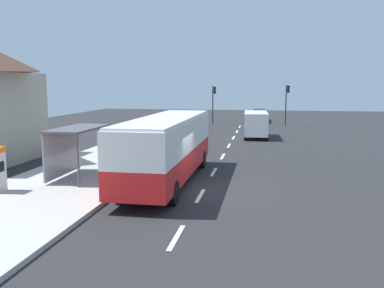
% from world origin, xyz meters
% --- Properties ---
extents(ground_plane, '(56.00, 92.00, 0.04)m').
position_xyz_m(ground_plane, '(0.00, 14.00, -0.02)').
color(ground_plane, '#262628').
extents(sidewalk_platform, '(6.20, 30.00, 0.18)m').
position_xyz_m(sidewalk_platform, '(-6.40, 2.00, 0.09)').
color(sidewalk_platform, '#ADAAA3').
rests_on(sidewalk_platform, ground).
extents(lane_stripe_seg_0, '(0.16, 2.20, 0.01)m').
position_xyz_m(lane_stripe_seg_0, '(0.25, -6.00, 0.01)').
color(lane_stripe_seg_0, silver).
rests_on(lane_stripe_seg_0, ground).
extents(lane_stripe_seg_1, '(0.16, 2.20, 0.01)m').
position_xyz_m(lane_stripe_seg_1, '(0.25, -1.00, 0.01)').
color(lane_stripe_seg_1, silver).
rests_on(lane_stripe_seg_1, ground).
extents(lane_stripe_seg_2, '(0.16, 2.20, 0.01)m').
position_xyz_m(lane_stripe_seg_2, '(0.25, 4.00, 0.01)').
color(lane_stripe_seg_2, silver).
rests_on(lane_stripe_seg_2, ground).
extents(lane_stripe_seg_3, '(0.16, 2.20, 0.01)m').
position_xyz_m(lane_stripe_seg_3, '(0.25, 9.00, 0.01)').
color(lane_stripe_seg_3, silver).
rests_on(lane_stripe_seg_3, ground).
extents(lane_stripe_seg_4, '(0.16, 2.20, 0.01)m').
position_xyz_m(lane_stripe_seg_4, '(0.25, 14.00, 0.01)').
color(lane_stripe_seg_4, silver).
rests_on(lane_stripe_seg_4, ground).
extents(lane_stripe_seg_5, '(0.16, 2.20, 0.01)m').
position_xyz_m(lane_stripe_seg_5, '(0.25, 19.00, 0.01)').
color(lane_stripe_seg_5, silver).
rests_on(lane_stripe_seg_5, ground).
extents(lane_stripe_seg_6, '(0.16, 2.20, 0.01)m').
position_xyz_m(lane_stripe_seg_6, '(0.25, 24.00, 0.01)').
color(lane_stripe_seg_6, silver).
rests_on(lane_stripe_seg_6, ground).
extents(lane_stripe_seg_7, '(0.16, 2.20, 0.01)m').
position_xyz_m(lane_stripe_seg_7, '(0.25, 29.00, 0.01)').
color(lane_stripe_seg_7, silver).
rests_on(lane_stripe_seg_7, ground).
extents(bus, '(2.59, 11.02, 3.21)m').
position_xyz_m(bus, '(-1.71, 1.19, 1.84)').
color(bus, red).
rests_on(bus, ground).
extents(white_van, '(2.22, 5.28, 2.30)m').
position_xyz_m(white_van, '(2.20, 19.37, 1.34)').
color(white_van, white).
rests_on(white_van, ground).
extents(sedan_near, '(1.85, 4.41, 1.52)m').
position_xyz_m(sedan_near, '(2.30, 34.98, 0.79)').
color(sedan_near, '#B7B7BC').
rests_on(sedan_near, ground).
extents(sedan_far, '(1.93, 4.44, 1.52)m').
position_xyz_m(sedan_far, '(2.30, 37.94, 0.79)').
color(sedan_far, '#B7B7BC').
rests_on(sedan_far, ground).
extents(recycling_bin_orange, '(0.52, 0.52, 0.95)m').
position_xyz_m(recycling_bin_orange, '(-4.20, 1.41, 0.66)').
color(recycling_bin_orange, orange).
rests_on(recycling_bin_orange, sidewalk_platform).
extents(recycling_bin_blue, '(0.52, 0.52, 0.95)m').
position_xyz_m(recycling_bin_blue, '(-4.20, 2.11, 0.66)').
color(recycling_bin_blue, blue).
rests_on(recycling_bin_blue, sidewalk_platform).
extents(recycling_bin_green, '(0.52, 0.52, 0.95)m').
position_xyz_m(recycling_bin_green, '(-4.20, 2.81, 0.66)').
color(recycling_bin_green, green).
rests_on(recycling_bin_green, sidewalk_platform).
extents(traffic_light_near_side, '(0.49, 0.28, 4.72)m').
position_xyz_m(traffic_light_near_side, '(5.50, 30.95, 3.15)').
color(traffic_light_near_side, '#2D2D2D').
rests_on(traffic_light_near_side, ground).
extents(traffic_light_far_side, '(0.49, 0.28, 4.57)m').
position_xyz_m(traffic_light_far_side, '(-3.10, 31.75, 3.06)').
color(traffic_light_far_side, '#2D2D2D').
rests_on(traffic_light_far_side, ground).
extents(bus_shelter, '(1.80, 4.00, 2.50)m').
position_xyz_m(bus_shelter, '(-6.41, 0.76, 2.10)').
color(bus_shelter, '#4C4C51').
rests_on(bus_shelter, sidewalk_platform).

